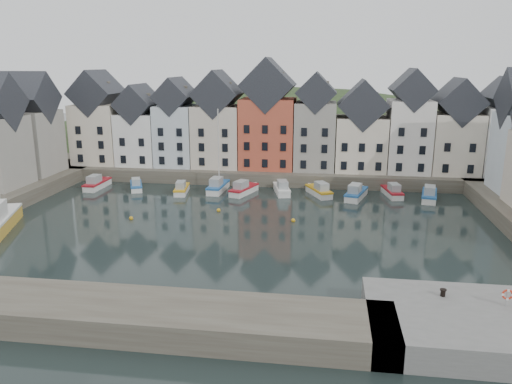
% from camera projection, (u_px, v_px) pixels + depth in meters
% --- Properties ---
extents(ground, '(260.00, 260.00, 0.00)m').
position_uv_depth(ground, '(238.00, 233.00, 57.07)').
color(ground, black).
rests_on(ground, ground).
extents(far_quay, '(90.00, 16.00, 2.00)m').
position_uv_depth(far_quay, '(269.00, 170.00, 85.57)').
color(far_quay, '#484237').
rests_on(far_quay, ground).
extents(near_quay, '(18.00, 10.00, 2.00)m').
position_uv_depth(near_quay, '(498.00, 327.00, 34.61)').
color(near_quay, '#60605E').
rests_on(near_quay, ground).
extents(near_wall, '(50.00, 6.00, 2.00)m').
position_uv_depth(near_wall, '(53.00, 310.00, 37.12)').
color(near_wall, '#484237').
rests_on(near_wall, ground).
extents(hillside, '(153.60, 70.40, 64.00)m').
position_uv_depth(hillside, '(282.00, 227.00, 115.22)').
color(hillside, '#223018').
rests_on(hillside, ground).
extents(far_terrace, '(72.37, 8.16, 17.78)m').
position_uv_depth(far_terrace, '(287.00, 126.00, 81.24)').
color(far_terrace, beige).
rests_on(far_terrace, far_quay).
extents(left_terrace, '(7.65, 17.00, 15.69)m').
position_uv_depth(left_terrace, '(11.00, 133.00, 72.77)').
color(left_terrace, gray).
rests_on(left_terrace, left_quay).
extents(mooring_buoys, '(20.50, 5.50, 0.50)m').
position_uv_depth(mooring_buoys, '(214.00, 216.00, 62.70)').
color(mooring_buoys, gold).
rests_on(mooring_buoys, ground).
extents(boat_a, '(2.02, 6.29, 2.41)m').
position_uv_depth(boat_a, '(97.00, 184.00, 77.18)').
color(boat_a, silver).
rests_on(boat_a, ground).
extents(boat_b, '(3.63, 5.63, 2.07)m').
position_uv_depth(boat_b, '(136.00, 186.00, 76.46)').
color(boat_b, silver).
rests_on(boat_b, ground).
extents(boat_c, '(2.53, 5.75, 2.13)m').
position_uv_depth(boat_c, '(182.00, 189.00, 74.28)').
color(boat_c, silver).
rests_on(boat_c, ground).
extents(boat_d, '(2.40, 6.67, 12.54)m').
position_uv_depth(boat_d, '(218.00, 186.00, 75.24)').
color(boat_d, silver).
rests_on(boat_d, ground).
extents(boat_e, '(3.79, 6.39, 2.34)m').
position_uv_depth(boat_e, '(243.00, 189.00, 73.84)').
color(boat_e, silver).
rests_on(boat_e, ground).
extents(boat_f, '(3.22, 6.29, 2.31)m').
position_uv_depth(boat_f, '(282.00, 189.00, 74.12)').
color(boat_f, silver).
rests_on(boat_f, ground).
extents(boat_g, '(4.28, 6.33, 2.34)m').
position_uv_depth(boat_g, '(319.00, 191.00, 72.93)').
color(boat_g, silver).
rests_on(boat_g, ground).
extents(boat_h, '(3.76, 6.80, 2.49)m').
position_uv_depth(boat_h, '(356.00, 194.00, 71.28)').
color(boat_h, silver).
rests_on(boat_h, ground).
extents(boat_i, '(2.84, 6.05, 2.23)m').
position_uv_depth(boat_i, '(392.00, 192.00, 72.56)').
color(boat_i, silver).
rests_on(boat_i, ground).
extents(boat_j, '(3.17, 6.56, 2.42)m').
position_uv_depth(boat_j, '(429.00, 195.00, 70.47)').
color(boat_j, silver).
rests_on(boat_j, ground).
extents(mooring_bollard, '(0.48, 0.48, 0.56)m').
position_uv_depth(mooring_bollard, '(443.00, 292.00, 36.98)').
color(mooring_bollard, black).
rests_on(mooring_bollard, near_quay).
extents(life_ring_post, '(0.80, 0.17, 1.30)m').
position_uv_depth(life_ring_post, '(507.00, 295.00, 35.33)').
color(life_ring_post, gray).
rests_on(life_ring_post, near_quay).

